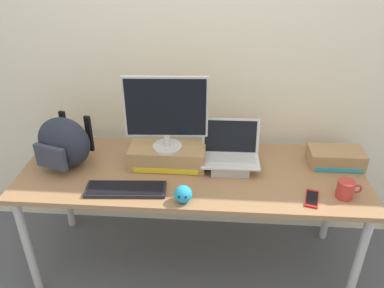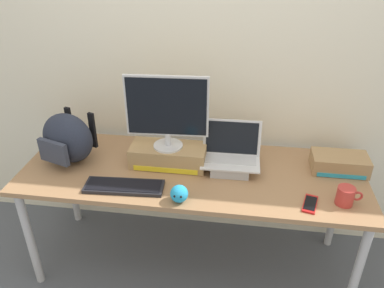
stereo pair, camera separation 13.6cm
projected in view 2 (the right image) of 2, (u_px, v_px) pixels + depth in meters
name	position (u px, v px, depth m)	size (l,w,h in m)	color
ground_plane	(192.00, 260.00, 2.65)	(20.00, 20.00, 0.00)	#515660
back_wall	(203.00, 56.00, 2.40)	(7.00, 0.10, 2.60)	silver
desk	(192.00, 180.00, 2.31)	(2.02, 0.73, 0.74)	#99704C
toner_box_yellow	(168.00, 155.00, 2.31)	(0.45, 0.20, 0.12)	#A88456
desktop_monitor	(167.00, 111.00, 2.16)	(0.47, 0.17, 0.44)	silver
open_laptop	(230.00, 160.00, 2.27)	(0.34, 0.23, 0.28)	#ADADB2
external_keyboard	(124.00, 186.00, 2.12)	(0.44, 0.17, 0.02)	black
messenger_backpack	(67.00, 138.00, 2.30)	(0.38, 0.33, 0.31)	#232838
coffee_mug	(346.00, 196.00, 1.98)	(0.13, 0.09, 0.10)	#B2332D
cell_phone	(310.00, 204.00, 2.00)	(0.10, 0.16, 0.01)	red
plush_toy	(179.00, 194.00, 2.00)	(0.09, 0.09, 0.09)	#2393CC
toner_box_cyan	(339.00, 163.00, 2.26)	(0.32, 0.18, 0.10)	#9E7A51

